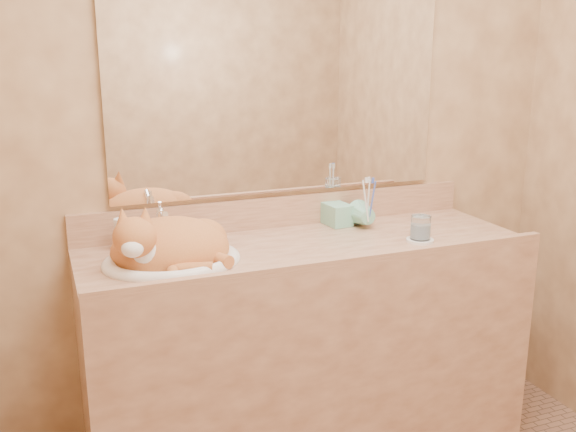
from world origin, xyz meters
name	(u,v)px	position (x,y,z in m)	size (l,w,h in m)	color
wall_back	(280,124)	(0.00, 1.00, 1.25)	(2.40, 0.02, 2.50)	#8E6440
vanity_counter	(307,353)	(0.00, 0.72, 0.42)	(1.60, 0.55, 0.85)	brown
mirror	(281,87)	(0.00, 0.99, 1.39)	(1.30, 0.02, 0.80)	white
sink_basin	(171,243)	(-0.49, 0.70, 0.92)	(0.44, 0.37, 0.14)	white
faucet	(161,227)	(-0.49, 0.88, 0.93)	(0.04, 0.11, 0.15)	silver
cat	(167,244)	(-0.50, 0.72, 0.91)	(0.39, 0.32, 0.21)	#B45C29
soap_dispenser	(345,204)	(0.22, 0.87, 0.95)	(0.09, 0.09, 0.19)	#79C2A3
toothbrush_cup	(369,218)	(0.29, 0.81, 0.90)	(0.10, 0.10, 0.09)	#79C2A3
toothbrushes	(369,199)	(0.29, 0.81, 0.97)	(0.03, 0.03, 0.21)	silver
saucer	(420,240)	(0.39, 0.61, 0.85)	(0.10, 0.10, 0.01)	white
water_glass	(421,228)	(0.39, 0.61, 0.90)	(0.07, 0.07, 0.09)	silver
lotion_bottle	(122,235)	(-0.62, 0.90, 0.91)	(0.05, 0.05, 0.11)	silver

